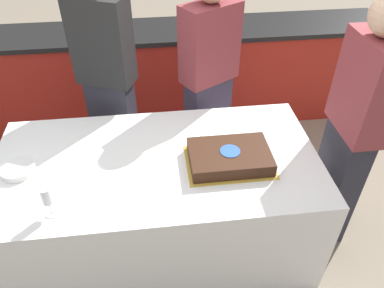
% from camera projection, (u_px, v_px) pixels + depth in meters
% --- Properties ---
extents(ground_plane, '(14.00, 14.00, 0.00)m').
position_uv_depth(ground_plane, '(163.00, 240.00, 2.68)').
color(ground_plane, gray).
extents(back_counter, '(4.40, 0.58, 0.92)m').
position_uv_depth(back_counter, '(151.00, 76.00, 3.59)').
color(back_counter, '#A82319').
rests_on(back_counter, ground_plane).
extents(dining_table, '(1.92, 0.99, 0.77)m').
position_uv_depth(dining_table, '(160.00, 204.00, 2.44)').
color(dining_table, white).
rests_on(dining_table, ground_plane).
extents(cake, '(0.50, 0.35, 0.09)m').
position_uv_depth(cake, '(230.00, 157.00, 2.15)').
color(cake, gold).
rests_on(cake, dining_table).
extents(plate_stack, '(0.19, 0.19, 0.04)m').
position_uv_depth(plate_stack, '(18.00, 169.00, 2.10)').
color(plate_stack, white).
rests_on(plate_stack, dining_table).
extents(wine_glass, '(0.07, 0.07, 0.18)m').
position_uv_depth(wine_glass, '(47.00, 197.00, 1.81)').
color(wine_glass, white).
rests_on(wine_glass, dining_table).
extents(side_plate_near_cake, '(0.18, 0.18, 0.00)m').
position_uv_depth(side_plate_near_cake, '(212.00, 130.00, 2.41)').
color(side_plate_near_cake, white).
rests_on(side_plate_near_cake, dining_table).
extents(person_cutting_cake, '(0.45, 0.37, 1.64)m').
position_uv_depth(person_cutting_cake, '(209.00, 81.00, 2.72)').
color(person_cutting_cake, '#383347').
rests_on(person_cutting_cake, ground_plane).
extents(person_seated_right, '(0.22, 0.40, 1.68)m').
position_uv_depth(person_seated_right, '(353.00, 130.00, 2.23)').
color(person_seated_right, '#282833').
rests_on(person_seated_right, ground_plane).
extents(person_standing_back, '(0.43, 0.33, 1.70)m').
position_uv_depth(person_standing_back, '(108.00, 84.00, 2.64)').
color(person_standing_back, '#282833').
rests_on(person_standing_back, ground_plane).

